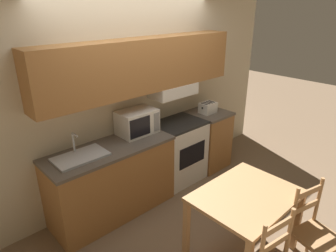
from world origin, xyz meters
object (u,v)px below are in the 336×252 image
(dining_table, at_px, (246,203))
(chair_right_of_table, at_px, (314,233))
(microwave, at_px, (137,122))
(sink_basin, at_px, (80,156))
(toaster, at_px, (208,108))
(stove_range, at_px, (178,151))

(dining_table, relative_size, chair_right_of_table, 1.11)
(dining_table, height_order, chair_right_of_table, chair_right_of_table)
(microwave, bearing_deg, chair_right_of_table, -78.20)
(sink_basin, bearing_deg, dining_table, -56.71)
(microwave, relative_size, chair_right_of_table, 0.54)
(microwave, height_order, chair_right_of_table, microwave)
(toaster, distance_m, chair_right_of_table, 2.26)
(microwave, height_order, toaster, microwave)
(toaster, xyz_separation_m, dining_table, (-1.14, -1.47, -0.36))
(microwave, xyz_separation_m, dining_table, (0.11, -1.59, -0.43))
(stove_range, xyz_separation_m, sink_basin, (-1.51, -0.01, 0.47))
(toaster, bearing_deg, dining_table, -127.70)
(stove_range, relative_size, sink_basin, 1.59)
(dining_table, distance_m, chair_right_of_table, 0.69)
(toaster, bearing_deg, sink_basin, 179.83)
(stove_range, relative_size, chair_right_of_table, 0.99)
(chair_right_of_table, bearing_deg, toaster, 82.36)
(sink_basin, bearing_deg, microwave, 7.16)
(sink_basin, bearing_deg, stove_range, 0.37)
(microwave, bearing_deg, stove_range, -8.60)
(toaster, relative_size, chair_right_of_table, 0.28)
(microwave, bearing_deg, toaster, -5.20)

